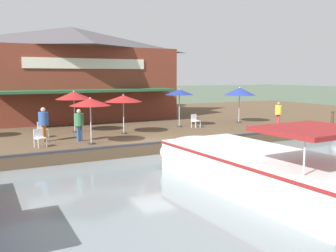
% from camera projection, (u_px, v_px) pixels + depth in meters
% --- Properties ---
extents(ground_plane, '(220.00, 220.00, 0.00)m').
position_uv_depth(ground_plane, '(159.00, 156.00, 18.34)').
color(ground_plane, '#4C5B47').
extents(quay_deck, '(22.00, 56.00, 0.60)m').
position_uv_depth(quay_deck, '(94.00, 124.00, 27.95)').
color(quay_deck, brown).
rests_on(quay_deck, ground).
extents(quay_edge_fender, '(0.20, 50.40, 0.10)m').
position_uv_depth(quay_edge_fender, '(158.00, 143.00, 18.34)').
color(quay_edge_fender, '#2D2D33').
rests_on(quay_edge_fender, quay_deck).
extents(waterfront_restaurant, '(10.38, 14.68, 7.03)m').
position_uv_depth(waterfront_restaurant, '(73.00, 72.00, 29.21)').
color(waterfront_restaurant, brown).
rests_on(waterfront_restaurant, quay_deck).
extents(patio_umbrella_mid_patio_right, '(1.83, 1.83, 2.47)m').
position_uv_depth(patio_umbrella_mid_patio_right, '(179.00, 92.00, 24.09)').
color(patio_umbrella_mid_patio_right, '#B7B7B7').
rests_on(patio_umbrella_mid_patio_right, quay_deck).
extents(patio_umbrella_near_quay_edge, '(2.13, 2.13, 2.44)m').
position_uv_depth(patio_umbrella_near_quay_edge, '(74.00, 95.00, 21.73)').
color(patio_umbrella_near_quay_edge, '#B7B7B7').
rests_on(patio_umbrella_near_quay_edge, quay_deck).
extents(patio_umbrella_mid_patio_left, '(1.97, 1.97, 2.28)m').
position_uv_depth(patio_umbrella_mid_patio_left, '(90.00, 102.00, 17.94)').
color(patio_umbrella_mid_patio_left, '#B7B7B7').
rests_on(patio_umbrella_mid_patio_left, quay_deck).
extents(patio_umbrella_back_row, '(2.14, 2.14, 2.25)m').
position_uv_depth(patio_umbrella_back_row, '(123.00, 99.00, 21.19)').
color(patio_umbrella_back_row, '#B7B7B7').
rests_on(patio_umbrella_back_row, quay_deck).
extents(patio_umbrella_far_corner, '(2.21, 2.21, 2.52)m').
position_uv_depth(patio_umbrella_far_corner, '(240.00, 91.00, 26.31)').
color(patio_umbrella_far_corner, '#B7B7B7').
rests_on(patio_umbrella_far_corner, quay_deck).
extents(cafe_chair_facing_river, '(0.55, 0.55, 0.85)m').
position_uv_depth(cafe_chair_facing_river, '(42.00, 129.00, 20.14)').
color(cafe_chair_facing_river, white).
rests_on(cafe_chair_facing_river, quay_deck).
extents(cafe_chair_under_first_umbrella, '(0.55, 0.55, 0.85)m').
position_uv_depth(cafe_chair_under_first_umbrella, '(40.00, 137.00, 17.42)').
color(cafe_chair_under_first_umbrella, white).
rests_on(cafe_chair_under_first_umbrella, quay_deck).
extents(cafe_chair_mid_patio, '(0.51, 0.51, 0.85)m').
position_uv_depth(cafe_chair_mid_patio, '(195.00, 120.00, 23.99)').
color(cafe_chair_mid_patio, white).
rests_on(cafe_chair_mid_patio, quay_deck).
extents(person_near_entrance, '(0.46, 0.46, 1.64)m').
position_uv_depth(person_near_entrance, '(79.00, 121.00, 18.87)').
color(person_near_entrance, '#2D5193').
rests_on(person_near_entrance, quay_deck).
extents(person_at_quay_edge, '(0.49, 0.49, 1.74)m').
position_uv_depth(person_at_quay_edge, '(43.00, 120.00, 18.73)').
color(person_at_quay_edge, orange).
rests_on(person_at_quay_edge, quay_deck).
extents(person_mid_patio, '(0.45, 0.45, 1.60)m').
position_uv_depth(person_mid_patio, '(279.00, 111.00, 24.56)').
color(person_mid_patio, '#B23338').
rests_on(person_mid_patio, quay_deck).
extents(motorboat_nearest_quay, '(9.57, 3.81, 2.34)m').
position_uv_depth(motorboat_nearest_quay, '(246.00, 164.00, 13.41)').
color(motorboat_nearest_quay, silver).
rests_on(motorboat_nearest_quay, river_water).
extents(mooring_post, '(0.22, 0.22, 1.00)m').
position_uv_depth(mooring_post, '(332.00, 119.00, 24.41)').
color(mooring_post, '#473323').
rests_on(mooring_post, quay_deck).
extents(tree_behind_restaurant, '(3.55, 3.38, 5.49)m').
position_uv_depth(tree_behind_restaurant, '(96.00, 72.00, 36.09)').
color(tree_behind_restaurant, brown).
rests_on(tree_behind_restaurant, quay_deck).
extents(tree_upstream_bank, '(3.89, 3.70, 6.27)m').
position_uv_depth(tree_upstream_bank, '(128.00, 66.00, 37.00)').
color(tree_upstream_bank, brown).
rests_on(tree_upstream_bank, quay_deck).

